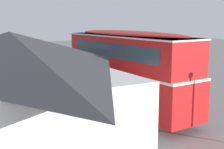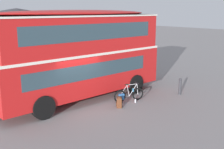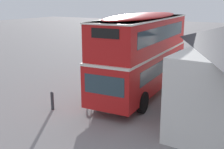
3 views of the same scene
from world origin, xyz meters
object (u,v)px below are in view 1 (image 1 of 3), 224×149
at_px(kerb_bollard, 123,84).
at_px(touring_bicycle, 138,96).
at_px(water_bottle_clear_plastic, 141,98).
at_px(double_decker_bus, 128,68).
at_px(backpack_on_ground, 151,99).

bearing_deg(kerb_bollard, touring_bicycle, 163.69).
bearing_deg(water_bottle_clear_plastic, kerb_bollard, -10.00).
relative_size(touring_bicycle, water_bottle_clear_plastic, 7.48).
bearing_deg(double_decker_bus, backpack_on_ground, -73.47).
distance_m(touring_bicycle, backpack_on_ground, 1.05).
distance_m(touring_bicycle, kerb_bollard, 3.35).
height_order(touring_bicycle, kerb_bollard, touring_bicycle).
bearing_deg(touring_bicycle, double_decker_bus, 130.86).
bearing_deg(kerb_bollard, double_decker_bus, 149.61).
relative_size(double_decker_bus, water_bottle_clear_plastic, 42.69).
bearing_deg(double_decker_bus, touring_bicycle, -49.14).
bearing_deg(touring_bicycle, water_bottle_clear_plastic, -68.21).
distance_m(double_decker_bus, backpack_on_ground, 3.37).
distance_m(double_decker_bus, water_bottle_clear_plastic, 3.89).
bearing_deg(water_bottle_clear_plastic, touring_bicycle, 111.79).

